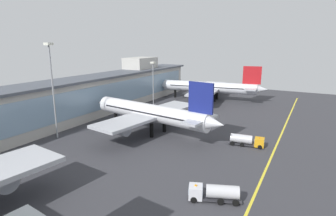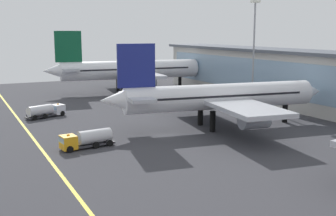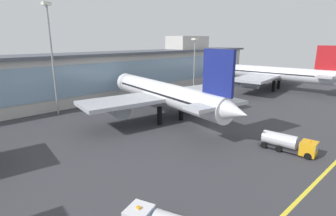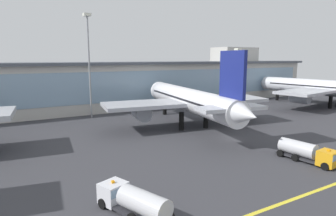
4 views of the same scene
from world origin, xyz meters
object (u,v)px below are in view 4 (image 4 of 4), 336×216
baggage_tug_near (308,152)px  apron_light_mast_centre (237,67)px  fuel_tanker_truck (132,200)px  apron_light_mast_west (89,52)px  airliner_near_right (189,100)px  airliner_far_right (326,88)px

baggage_tug_near → apron_light_mast_centre: (28.82, 46.84, 11.21)m
fuel_tanker_truck → apron_light_mast_centre: 75.67m
fuel_tanker_truck → apron_light_mast_west: size_ratio=0.35×
baggage_tug_near → airliner_near_right: bearing=179.2°
baggage_tug_near → apron_light_mast_centre: size_ratio=0.49×
airliner_far_right → apron_light_mast_centre: size_ratio=2.77×
airliner_near_right → airliner_far_right: size_ratio=0.92×
airliner_near_right → fuel_tanker_truck: (-26.05, -28.93, -4.64)m
apron_light_mast_west → apron_light_mast_centre: 48.79m
apron_light_mast_west → apron_light_mast_centre: (48.52, -2.53, -4.39)m
airliner_near_right → fuel_tanker_truck: airliner_near_right is taller
airliner_near_right → apron_light_mast_west: (-16.75, 21.10, 10.96)m
baggage_tug_near → fuel_tanker_truck: bearing=-95.5°
airliner_far_right → fuel_tanker_truck: size_ratio=5.57×
airliner_near_right → airliner_far_right: 54.45m
fuel_tanker_truck → airliner_near_right: bearing=-62.8°
airliner_far_right → fuel_tanker_truck: bearing=102.6°
airliner_far_right → apron_light_mast_west: 74.66m
airliner_near_right → airliner_far_right: (54.43, 1.49, -0.17)m
airliner_far_right → apron_light_mast_west: size_ratio=1.95×
fuel_tanker_truck → apron_light_mast_west: bearing=-31.4°
airliner_near_right → baggage_tug_near: airliner_near_right is taller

